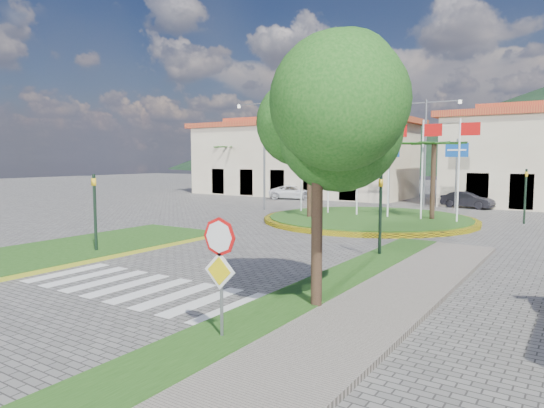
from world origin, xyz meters
The scene contains 20 objects.
sidewalk_right centered at (6.00, 2.00, 0.07)m, with size 4.00×28.00×0.15m, color gray.
verge_right centered at (4.80, 2.00, 0.09)m, with size 1.60×28.00×0.18m, color #1F4915.
median_left centered at (-6.50, 6.00, 0.09)m, with size 5.00×14.00×0.18m, color #1F4915.
crosswalk centered at (0.00, 4.00, 0.01)m, with size 8.00×3.00×0.01m, color silver.
roundabout_island centered at (0.00, 22.00, 0.17)m, with size 12.70×12.70×6.00m.
stop_sign centered at (4.90, 1.96, 1.79)m, with size 0.80×0.11×2.65m.
deciduous_tree centered at (5.50, 5.00, 5.18)m, with size 3.60×3.60×6.80m.
traffic_light_left centered at (-5.20, 6.50, 1.94)m, with size 0.15×0.18×3.20m.
traffic_light_right centered at (4.50, 12.00, 1.94)m, with size 0.15×0.18×3.20m.
traffic_light_far centered at (8.00, 26.00, 1.94)m, with size 0.18×0.15×3.20m.
direction_sign_west centered at (-2.00, 30.97, 3.53)m, with size 1.60×0.14×5.20m.
direction_sign_east centered at (3.00, 30.97, 3.53)m, with size 1.60×0.14×5.20m.
street_lamp_centre centered at (1.00, 30.00, 4.50)m, with size 4.80×0.16×8.00m.
street_lamp_west centered at (-9.00, 24.00, 4.50)m, with size 4.80×0.16×8.00m.
building_left centered at (-14.00, 38.00, 3.90)m, with size 23.32×9.54×8.05m.
hill_far_west centered at (-55.00, 140.00, 11.00)m, with size 140.00×140.00×22.00m, color black.
hill_near_back centered at (-10.00, 130.00, 8.00)m, with size 110.00×110.00×16.00m, color black.
white_van centered at (-11.90, 33.20, 0.64)m, with size 2.13×4.63×1.29m, color white.
car_dark_a centered at (-8.00, 35.01, 0.62)m, with size 1.46×3.62×1.23m, color black.
car_dark_b centered at (3.37, 33.53, 0.64)m, with size 1.35×3.87×1.28m, color black.
Camera 1 is at (11.10, -5.55, 3.84)m, focal length 32.00 mm.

